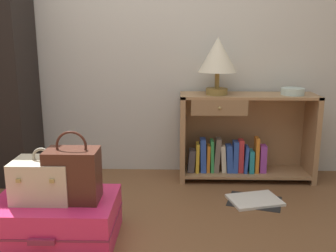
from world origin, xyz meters
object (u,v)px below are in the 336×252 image
object	(u,v)px
handbag	(73,175)
open_book_on_floor	(255,200)
bookshelf	(241,139)
bowl	(293,91)
suitcase_large	(56,219)
train_case	(43,180)
table_lamp	(218,57)

from	to	relation	value
handbag	open_book_on_floor	bearing A→B (deg)	27.02
bookshelf	bowl	distance (m)	0.55
bowl	handbag	bearing A→B (deg)	-145.33
suitcase_large	handbag	xyz separation A→B (m)	(0.12, -0.02, 0.28)
bowl	handbag	xyz separation A→B (m)	(-1.47, -1.02, -0.32)
bowl	train_case	bearing A→B (deg)	-148.51
handbag	train_case	bearing A→B (deg)	176.20
suitcase_large	open_book_on_floor	bearing A→B (deg)	24.22
table_lamp	bowl	size ratio (longest dim) A/B	2.46
bowl	train_case	xyz separation A→B (m)	(-1.65, -1.01, -0.36)
bowl	suitcase_large	world-z (taller)	bowl
train_case	handbag	bearing A→B (deg)	-3.80
table_lamp	bowl	world-z (taller)	table_lamp
train_case	open_book_on_floor	distance (m)	1.46
bookshelf	bowl	bearing A→B (deg)	-5.43
handbag	suitcase_large	bearing A→B (deg)	172.42
table_lamp	open_book_on_floor	xyz separation A→B (m)	(0.25, -0.44, -0.99)
bowl	table_lamp	bearing A→B (deg)	-179.92
open_book_on_floor	bookshelf	bearing A→B (deg)	94.28
suitcase_large	table_lamp	bearing A→B (deg)	45.14
bookshelf	table_lamp	distance (m)	0.70
suitcase_large	train_case	bearing A→B (deg)	-175.69
handbag	bookshelf	bearing A→B (deg)	43.98
bookshelf	open_book_on_floor	distance (m)	0.58
bookshelf	handbag	bearing A→B (deg)	-136.02
bookshelf	open_book_on_floor	bearing A→B (deg)	-85.72
bowl	train_case	size ratio (longest dim) A/B	0.56
train_case	table_lamp	bearing A→B (deg)	43.73
bowl	train_case	distance (m)	1.96
table_lamp	open_book_on_floor	size ratio (longest dim) A/B	1.03
bowl	open_book_on_floor	distance (m)	0.91
suitcase_large	train_case	distance (m)	0.25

